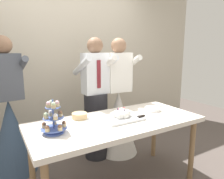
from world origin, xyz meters
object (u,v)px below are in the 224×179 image
object	(u,v)px
person_guest	(10,127)
dessert_table	(117,127)
cupcake_stand	(54,120)
person_bride	(118,114)
round_cake	(80,117)
main_cake_tray	(122,116)
person_groom	(96,106)
plate_stack	(152,109)

from	to	relation	value
person_guest	dessert_table	bearing A→B (deg)	-43.95
cupcake_stand	person_bride	world-z (taller)	person_bride
round_cake	person_bride	xyz separation A→B (m)	(0.77, 0.45, -0.22)
main_cake_tray	person_groom	world-z (taller)	person_groom
plate_stack	person_guest	distance (m)	1.73
cupcake_stand	person_guest	size ratio (longest dim) A/B	0.18
person_bride	plate_stack	bearing A→B (deg)	-80.32
dessert_table	cupcake_stand	size ratio (longest dim) A/B	5.90
dessert_table	plate_stack	xyz separation A→B (m)	(0.55, 0.07, 0.10)
person_bride	person_guest	bearing A→B (deg)	170.28
round_cake	person_guest	distance (m)	0.96
cupcake_stand	plate_stack	xyz separation A→B (m)	(1.20, 0.07, -0.10)
person_guest	round_cake	bearing A→B (deg)	-47.96
main_cake_tray	plate_stack	xyz separation A→B (m)	(0.49, 0.06, -0.02)
round_cake	person_groom	distance (m)	0.66
cupcake_stand	plate_stack	bearing A→B (deg)	3.52
dessert_table	person_guest	distance (m)	1.32
main_cake_tray	person_groom	distance (m)	0.72
cupcake_stand	round_cake	size ratio (longest dim) A/B	1.27
person_bride	person_groom	bearing A→B (deg)	173.31
round_cake	person_bride	distance (m)	0.92
cupcake_stand	main_cake_tray	xyz separation A→B (m)	(0.72, 0.01, -0.08)
main_cake_tray	person_guest	world-z (taller)	person_guest
person_bride	round_cake	bearing A→B (deg)	-149.67
main_cake_tray	plate_stack	bearing A→B (deg)	7.59
main_cake_tray	plate_stack	size ratio (longest dim) A/B	2.28
plate_stack	cupcake_stand	bearing A→B (deg)	-176.48
plate_stack	dessert_table	bearing A→B (deg)	-172.88
person_bride	cupcake_stand	bearing A→B (deg)	-148.30
cupcake_stand	person_guest	bearing A→B (deg)	107.63
cupcake_stand	main_cake_tray	bearing A→B (deg)	0.74
dessert_table	person_bride	distance (m)	0.82
round_cake	person_groom	xyz separation A→B (m)	(0.43, 0.49, -0.06)
plate_stack	person_groom	size ratio (longest dim) A/B	0.12
person_guest	person_bride	bearing A→B (deg)	-9.72
cupcake_stand	person_groom	bearing A→B (deg)	43.37
plate_stack	round_cake	world-z (taller)	round_cake
plate_stack	person_groom	bearing A→B (deg)	124.42
person_groom	round_cake	bearing A→B (deg)	-131.34
person_bride	person_guest	size ratio (longest dim) A/B	1.00
dessert_table	person_groom	world-z (taller)	person_groom
dessert_table	plate_stack	bearing A→B (deg)	7.12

